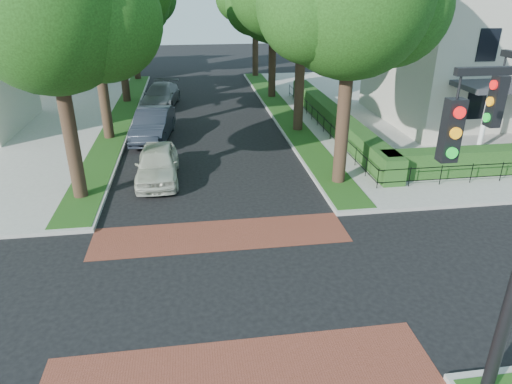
% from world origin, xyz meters
% --- Properties ---
extents(ground, '(120.00, 120.00, 0.00)m').
position_xyz_m(ground, '(0.00, 0.00, 0.00)').
color(ground, black).
rests_on(ground, ground).
extents(sidewalk_ne, '(30.00, 30.00, 0.15)m').
position_xyz_m(sidewalk_ne, '(19.50, 19.00, 0.07)').
color(sidewalk_ne, gray).
rests_on(sidewalk_ne, ground).
extents(crosswalk_far, '(9.00, 2.20, 0.01)m').
position_xyz_m(crosswalk_far, '(0.00, 3.20, 0.01)').
color(crosswalk_far, brown).
rests_on(crosswalk_far, ground).
extents(crosswalk_near, '(9.00, 2.20, 0.01)m').
position_xyz_m(crosswalk_near, '(0.00, -3.20, 0.01)').
color(crosswalk_near, brown).
rests_on(crosswalk_near, ground).
extents(grass_strip_ne, '(1.60, 29.80, 0.02)m').
position_xyz_m(grass_strip_ne, '(5.40, 19.10, 0.16)').
color(grass_strip_ne, '#1C3F12').
rests_on(grass_strip_ne, sidewalk_ne).
extents(grass_strip_nw, '(1.60, 29.80, 0.02)m').
position_xyz_m(grass_strip_nw, '(-5.40, 19.10, 0.16)').
color(grass_strip_nw, '#1C3F12').
rests_on(grass_strip_nw, sidewalk_nw).
extents(tree_right_far, '(7.25, 6.23, 9.74)m').
position_xyz_m(tree_right_far, '(5.60, 24.22, 6.91)').
color(tree_right_far, black).
rests_on(tree_right_far, sidewalk_ne).
extents(tree_left_near, '(7.50, 6.45, 10.20)m').
position_xyz_m(tree_left_near, '(-5.40, 7.23, 7.27)').
color(tree_left_near, black).
rests_on(tree_left_near, sidewalk_nw).
extents(tree_left_far, '(7.00, 6.02, 9.86)m').
position_xyz_m(tree_left_far, '(-5.40, 24.22, 7.12)').
color(tree_left_far, black).
rests_on(tree_left_far, sidewalk_nw).
extents(hedge_main_road, '(1.00, 18.00, 1.20)m').
position_xyz_m(hedge_main_road, '(7.70, 15.00, 0.75)').
color(hedge_main_road, '#163E15').
rests_on(hedge_main_road, sidewalk_ne).
extents(fence_main_road, '(0.06, 18.00, 0.90)m').
position_xyz_m(fence_main_road, '(6.90, 15.00, 0.60)').
color(fence_main_road, black).
rests_on(fence_main_road, sidewalk_ne).
extents(house_victorian, '(13.00, 13.05, 12.48)m').
position_xyz_m(house_victorian, '(17.51, 15.92, 6.02)').
color(house_victorian, '#B3B1A1').
rests_on(house_victorian, sidewalk_ne).
extents(house_left_far, '(10.00, 9.00, 10.14)m').
position_xyz_m(house_left_far, '(-15.49, 31.99, 5.04)').
color(house_left_far, '#B3B1A1').
rests_on(house_left_far, sidewalk_nw).
extents(parked_car_front, '(1.86, 4.57, 1.55)m').
position_xyz_m(parked_car_front, '(-2.43, 8.65, 0.78)').
color(parked_car_front, beige).
rests_on(parked_car_front, ground).
extents(parked_car_middle, '(2.41, 5.40, 1.72)m').
position_xyz_m(parked_car_middle, '(-2.98, 14.84, 0.86)').
color(parked_car_middle, '#1D222C').
rests_on(parked_car_middle, ground).
extents(parked_car_rear, '(2.97, 5.68, 1.57)m').
position_xyz_m(parked_car_rear, '(-2.92, 22.65, 0.79)').
color(parked_car_rear, slate).
rests_on(parked_car_rear, ground).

